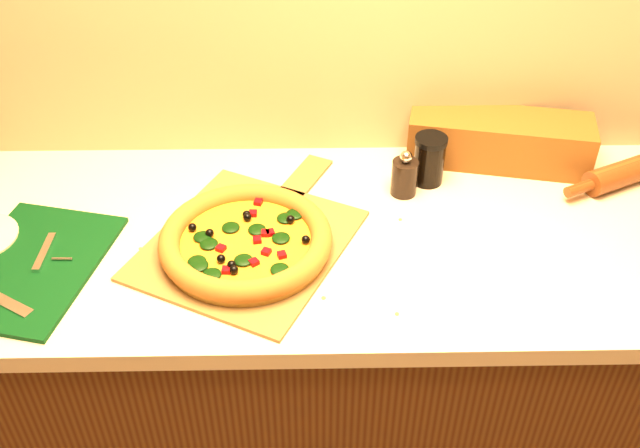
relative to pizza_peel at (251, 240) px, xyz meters
The scene contains 10 objects.
cabinet 0.52m from the pizza_peel, ahead, with size 2.80×0.65×0.86m, color #45200E.
countertop 0.22m from the pizza_peel, ahead, with size 2.84×0.68×0.04m, color beige.
pizza_peel is the anchor object (origin of this frame).
pizza 0.04m from the pizza_peel, 102.11° to the right, with size 0.35×0.35×0.05m.
cutting_board 0.45m from the pizza_peel, behind, with size 0.33×0.41×0.03m.
bottle_cap 0.16m from the pizza_peel, 107.66° to the right, with size 0.03×0.03×0.01m, color black.
pepper_grinder 0.38m from the pizza_peel, 26.24° to the left, with size 0.06×0.06×0.11m.
rolling_pin 0.91m from the pizza_peel, 13.43° to the left, with size 0.40×0.21×0.06m.
bread_bag 0.65m from the pizza_peel, 27.20° to the left, with size 0.43×0.14×0.12m, color brown.
dark_jar 0.45m from the pizza_peel, 27.99° to the left, with size 0.07×0.07×0.12m.
Camera 1 is at (-0.09, 0.25, 1.86)m, focal length 40.00 mm.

